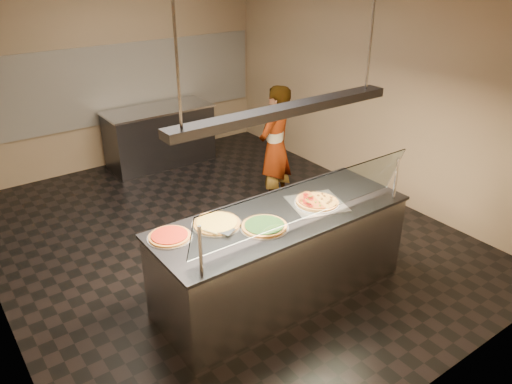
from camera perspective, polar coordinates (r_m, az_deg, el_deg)
ground at (r=6.24m, az=-4.07°, el=-5.00°), size 5.00×6.00×0.02m
wall_back at (r=8.25m, az=-15.94°, el=13.20°), size 5.00×0.02×3.00m
wall_front at (r=3.61m, az=21.58°, el=-4.14°), size 5.00×0.02×3.00m
wall_right at (r=7.19m, az=13.07°, el=11.71°), size 0.02×6.00×3.00m
tile_band at (r=8.27m, az=-15.69°, el=11.82°), size 4.90×0.02×1.20m
serving_counter at (r=4.99m, az=2.89°, el=-7.26°), size 2.57×0.94×0.93m
sneeze_guard at (r=4.38m, az=5.91°, el=-0.92°), size 2.33×0.18×0.54m
perforated_tray at (r=4.97m, az=6.93°, el=-1.27°), size 0.63×0.63×0.01m
half_pizza_pepperoni at (r=4.90m, az=6.05°, el=-1.30°), size 0.32×0.46×0.05m
half_pizza_sausage at (r=5.03m, az=7.85°, el=-0.75°), size 0.32×0.46×0.04m
pizza_spinach at (r=4.52m, az=0.93°, el=-3.89°), size 0.45×0.45×0.03m
pizza_cheese at (r=4.59m, az=-4.53°, el=-3.54°), size 0.46×0.46×0.03m
pizza_tomato at (r=4.43m, az=-9.85°, el=-5.00°), size 0.40×0.40×0.03m
pizza_spatula at (r=4.43m, az=-4.46°, el=-4.48°), size 0.25×0.21×0.02m
prep_table at (r=8.29m, az=-10.94°, el=6.31°), size 1.70×0.74×0.93m
worker at (r=6.64m, az=2.21°, el=5.13°), size 0.71×0.59×1.66m
heat_lamp_housing at (r=4.35m, az=3.33°, el=9.29°), size 2.30×0.18×0.08m
lamp_rod_left at (r=3.69m, az=-9.03°, el=14.67°), size 0.02×0.02×1.01m
lamp_rod_right at (r=4.92m, az=13.04°, el=17.15°), size 0.02×0.02×1.01m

